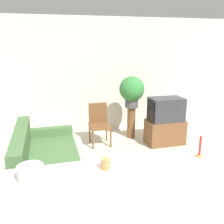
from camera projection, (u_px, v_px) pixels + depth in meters
name	position (u px, v px, depth m)	size (l,w,h in m)	color
wall_back	(75.00, 77.00, 5.82)	(9.00, 0.06, 2.70)	beige
couch	(45.00, 161.00, 4.04)	(0.97, 1.74, 0.81)	#476B3D
tv_stand	(165.00, 132.00, 5.39)	(0.80, 0.47, 0.53)	brown
television	(166.00, 109.00, 5.25)	(0.70, 0.44, 0.49)	#333338
wooden_chair	(99.00, 122.00, 5.33)	(0.44, 0.44, 0.88)	brown
plant_stand	(131.00, 122.00, 5.71)	(0.18, 0.18, 0.72)	brown
potted_plant	(132.00, 90.00, 5.50)	(0.56, 0.56, 0.69)	#4C4C51
foreground_counter	(123.00, 210.00, 2.52)	(2.82, 0.44, 0.99)	silver
decorative_bowl	(30.00, 172.00, 2.16)	(0.23, 0.23, 0.17)	silver
candle_jar	(105.00, 164.00, 2.33)	(0.09, 0.09, 0.10)	#C6844C
candlestick	(200.00, 150.00, 2.57)	(0.07, 0.07, 0.23)	#B7933D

